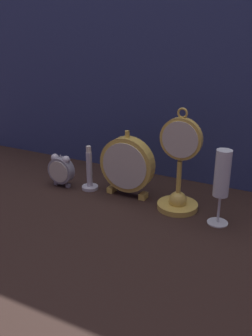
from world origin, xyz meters
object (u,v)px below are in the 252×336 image
alarm_clock_twin_bell (61,169)px  brass_candlestick (90,175)px  mantel_clock_silver (127,165)px  champagne_flute (222,179)px  pocket_watch_on_stand (179,176)px

alarm_clock_twin_bell → brass_candlestick: size_ratio=0.75×
mantel_clock_silver → champagne_flute: size_ratio=1.00×
champagne_flute → brass_candlestick: (-0.43, 0.03, -0.08)m
brass_candlestick → alarm_clock_twin_bell: bearing=-166.3°
pocket_watch_on_stand → champagne_flute: size_ratio=1.43×
mantel_clock_silver → brass_candlestick: size_ratio=1.43×
mantel_clock_silver → champagne_flute: bearing=-8.6°
champagne_flute → mantel_clock_silver: bearing=171.4°
alarm_clock_twin_bell → champagne_flute: champagne_flute is taller
pocket_watch_on_stand → alarm_clock_twin_bell: 0.40m
pocket_watch_on_stand → alarm_clock_twin_bell: bearing=-176.9°
mantel_clock_silver → champagne_flute: 0.31m
alarm_clock_twin_bell → mantel_clock_silver: bearing=8.6°
pocket_watch_on_stand → champagne_flute: pocket_watch_on_stand is taller
alarm_clock_twin_bell → brass_candlestick: bearing=13.7°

